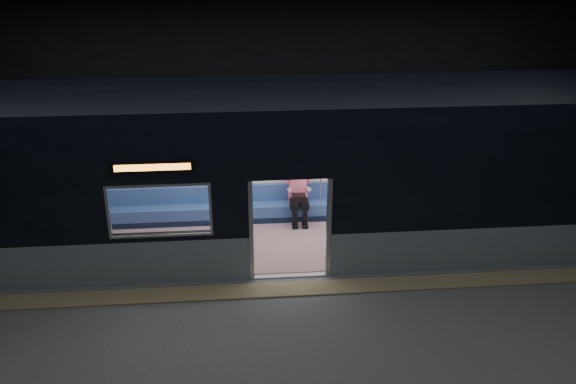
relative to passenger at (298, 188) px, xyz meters
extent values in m
cube|color=#47494C|center=(-0.42, -3.55, -0.84)|extent=(24.00, 14.00, 0.01)
cube|color=black|center=(-0.42, -3.55, 4.14)|extent=(24.00, 14.00, 0.04)
cube|color=black|center=(-0.42, 3.43, 1.66)|extent=(24.00, 0.04, 5.00)
cube|color=#8C7F59|center=(-0.42, -3.00, -0.82)|extent=(22.80, 0.50, 0.03)
cube|color=gray|center=(-5.27, -2.49, -0.39)|extent=(8.30, 0.12, 0.90)
cube|color=gray|center=(4.43, -2.49, -0.39)|extent=(8.30, 0.12, 0.90)
cube|color=black|center=(-5.27, -2.49, 1.21)|extent=(8.30, 0.12, 2.30)
cube|color=black|center=(4.43, -2.49, 1.21)|extent=(8.30, 0.12, 2.30)
cube|color=black|center=(-0.42, -2.49, 1.79)|extent=(1.40, 0.12, 1.15)
cube|color=#B7BABC|center=(-1.16, -2.49, 0.19)|extent=(0.08, 0.14, 2.05)
cube|color=#B7BABC|center=(0.32, -2.49, 0.19)|extent=(0.08, 0.14, 2.05)
cube|color=black|center=(-2.87, -2.57, 1.55)|extent=(1.50, 0.04, 0.18)
cube|color=orange|center=(-2.87, -2.57, 1.55)|extent=(1.34, 0.03, 0.12)
cube|color=silver|center=(-0.42, 0.39, 0.76)|extent=(18.00, 0.12, 3.20)
cube|color=black|center=(-0.42, -1.05, 2.44)|extent=(18.00, 3.00, 0.15)
cube|color=#7C5A62|center=(-0.42, -1.05, -0.82)|extent=(17.76, 2.76, 0.04)
cube|color=silver|center=(-0.42, -1.05, 1.51)|extent=(17.76, 2.76, 0.10)
cube|color=#30558D|center=(-0.42, 0.07, -0.59)|extent=(11.00, 0.48, 0.41)
cube|color=#30558D|center=(-0.42, 0.26, -0.19)|extent=(11.00, 0.10, 0.40)
cube|color=#856169|center=(-3.72, -2.14, -0.59)|extent=(4.40, 0.48, 0.41)
cube|color=#856169|center=(2.88, -2.14, -0.59)|extent=(4.40, 0.48, 0.41)
cylinder|color=silver|center=(-1.37, -2.18, 0.33)|extent=(0.04, 0.04, 2.26)
cylinder|color=silver|center=(-1.37, 0.08, 0.33)|extent=(0.04, 0.04, 2.26)
cylinder|color=silver|center=(0.53, -2.18, 0.33)|extent=(0.04, 0.04, 2.26)
cylinder|color=silver|center=(0.53, 0.08, 0.33)|extent=(0.04, 0.04, 2.26)
cylinder|color=silver|center=(-0.42, 0.03, 1.11)|extent=(11.00, 0.03, 0.03)
cube|color=black|center=(-0.11, -0.17, -0.30)|extent=(0.19, 0.51, 0.17)
cube|color=black|center=(0.11, -0.17, -0.30)|extent=(0.19, 0.51, 0.17)
cylinder|color=black|center=(-0.11, -0.40, -0.58)|extent=(0.12, 0.12, 0.43)
cylinder|color=black|center=(0.11, -0.40, -0.58)|extent=(0.12, 0.12, 0.43)
cube|color=pink|center=(0.00, 0.04, -0.28)|extent=(0.44, 0.24, 0.22)
cylinder|color=pink|center=(0.00, 0.08, 0.10)|extent=(0.43, 0.43, 0.57)
sphere|color=tan|center=(0.00, 0.06, 0.51)|extent=(0.23, 0.23, 0.23)
sphere|color=black|center=(0.00, 0.10, 0.55)|extent=(0.24, 0.24, 0.24)
cube|color=black|center=(-0.01, -0.25, -0.14)|extent=(0.37, 0.35, 0.15)
cube|color=white|center=(4.36, 0.31, 0.60)|extent=(0.89, 0.03, 0.58)
camera|label=1|loc=(-1.40, -12.82, 5.28)|focal=38.00mm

